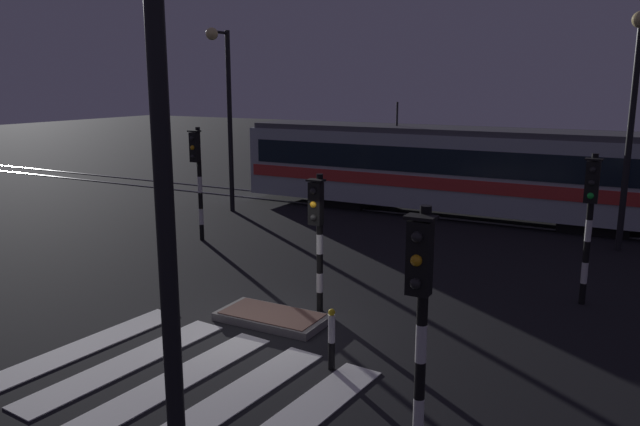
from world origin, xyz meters
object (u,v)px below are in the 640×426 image
street_lamp_trackside_left (225,97)px  bollard_island_edge (332,339)px  street_lamp_near_kerb (139,81)px  traffic_light_median_centre (318,223)px  traffic_light_corner_far_right (590,207)px  street_lamp_trackside_right (633,104)px  traffic_light_corner_far_left (197,167)px  tram (461,169)px  traffic_light_corner_near_right (420,303)px

street_lamp_trackside_left → bollard_island_edge: bearing=-45.8°
street_lamp_near_kerb → bollard_island_edge: (-0.64, 4.85, -4.36)m
traffic_light_median_centre → street_lamp_near_kerb: 7.99m
street_lamp_trackside_left → traffic_light_corner_far_right: bearing=-18.5°
traffic_light_corner_far_right → street_lamp_trackside_right: street_lamp_trackside_right is taller
traffic_light_median_centre → traffic_light_corner_far_right: size_ratio=0.89×
street_lamp_trackside_left → street_lamp_trackside_right: 13.51m
traffic_light_corner_far_left → traffic_light_median_centre: bearing=-30.4°
traffic_light_corner_far_right → tram: tram is taller
street_lamp_near_kerb → traffic_light_corner_far_left: bearing=127.9°
traffic_light_corner_near_right → tram: bearing=104.1°
traffic_light_median_centre → bollard_island_edge: size_ratio=2.72×
traffic_light_corner_far_right → traffic_light_corner_far_left: (-11.20, 0.43, 0.10)m
bollard_island_edge → street_lamp_near_kerb: bearing=-82.5°
street_lamp_trackside_left → tram: bearing=24.2°
street_lamp_trackside_right → traffic_light_corner_far_right: bearing=-94.9°
traffic_light_corner_far_right → tram: bearing=122.7°
traffic_light_corner_far_left → tram: bearing=50.9°
traffic_light_corner_far_left → street_lamp_trackside_left: street_lamp_trackside_left is taller
traffic_light_corner_near_right → tram: (-3.90, 15.49, -0.54)m
traffic_light_corner_far_left → tram: tram is taller
street_lamp_trackside_right → traffic_light_median_centre: bearing=-123.0°
traffic_light_median_centre → street_lamp_near_kerb: (2.16, -7.11, 2.93)m
traffic_light_median_centre → street_lamp_trackside_right: 10.23m
traffic_light_corner_near_right → street_lamp_trackside_right: street_lamp_trackside_right is taller
street_lamp_trackside_right → tram: bearing=153.2°
traffic_light_corner_near_right → tram: tram is taller
street_lamp_trackside_right → tram: (-5.54, 2.79, -2.55)m
traffic_light_corner_near_right → street_lamp_trackside_right: (1.64, 12.69, 2.01)m
traffic_light_corner_far_right → traffic_light_corner_far_left: bearing=177.8°
street_lamp_near_kerb → street_lamp_trackside_right: bearing=78.1°
street_lamp_near_kerb → bollard_island_edge: street_lamp_near_kerb is taller
tram → bollard_island_edge: tram is taller
traffic_light_median_centre → tram: (-0.11, 11.15, -0.24)m
traffic_light_corner_far_left → tram: 9.69m
traffic_light_corner_far_right → street_lamp_near_kerb: size_ratio=0.43×
street_lamp_trackside_right → bollard_island_edge: bearing=-110.2°
street_lamp_trackside_left → street_lamp_near_kerb: street_lamp_near_kerb is taller
traffic_light_corner_near_right → bollard_island_edge: (-2.27, 2.07, -1.73)m
traffic_light_median_centre → traffic_light_corner_near_right: traffic_light_corner_near_right is taller
traffic_light_median_centre → tram: bearing=90.6°
traffic_light_corner_far_left → street_lamp_trackside_left: 4.79m
tram → traffic_light_median_centre: bearing=-89.4°
street_lamp_trackside_right → tram: 6.71m
traffic_light_corner_far_right → street_lamp_trackside_left: size_ratio=0.50×
street_lamp_trackside_left → traffic_light_corner_far_left: bearing=-64.9°
street_lamp_near_kerb → street_lamp_trackside_right: 15.83m
bollard_island_edge → traffic_light_median_centre: bearing=123.8°
traffic_light_corner_far_left → street_lamp_trackside_right: 12.71m
traffic_light_median_centre → traffic_light_corner_far_left: 7.21m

